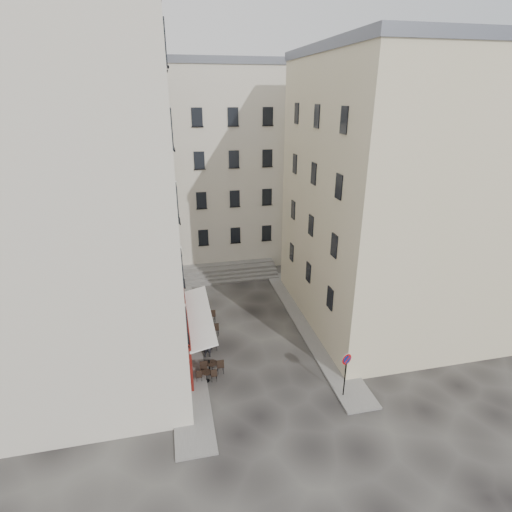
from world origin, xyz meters
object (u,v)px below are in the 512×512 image
object	(u,v)px
bistro_table_b	(212,366)
pedestrian	(207,346)
bistro_table_a	(206,375)
no_parking_sign	(346,367)

from	to	relation	value
bistro_table_b	pedestrian	world-z (taller)	pedestrian
bistro_table_a	pedestrian	size ratio (longest dim) A/B	0.75
bistro_table_a	bistro_table_b	xyz separation A→B (m)	(0.40, 0.65, 0.07)
no_parking_sign	bistro_table_a	distance (m)	8.07
no_parking_sign	bistro_table_a	world-z (taller)	no_parking_sign
no_parking_sign	pedestrian	distance (m)	8.93
bistro_table_b	pedestrian	distance (m)	1.78
no_parking_sign	bistro_table_b	size ratio (longest dim) A/B	2.01
bistro_table_a	bistro_table_b	distance (m)	0.77
no_parking_sign	bistro_table_b	bearing A→B (deg)	134.81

